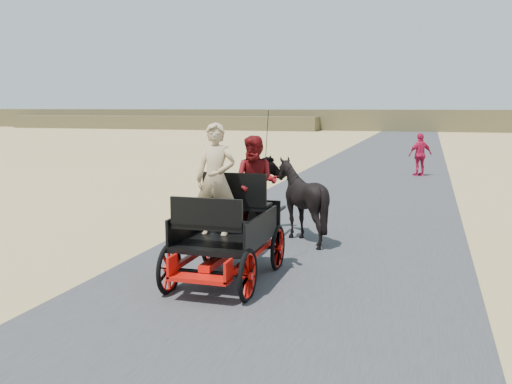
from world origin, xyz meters
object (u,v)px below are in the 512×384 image
(carriage, at_px, (227,258))
(horse_right, at_px, (301,200))
(pedestrian, at_px, (420,155))
(horse_left, at_px, (250,198))

(carriage, xyz_separation_m, horse_right, (0.55, 3.00, 0.49))
(carriage, height_order, horse_right, horse_right)
(pedestrian, bearing_deg, horse_left, 42.32)
(pedestrian, bearing_deg, carriage, 47.15)
(horse_left, height_order, horse_right, horse_right)
(carriage, bearing_deg, horse_right, 79.61)
(carriage, relative_size, horse_left, 1.20)
(horse_left, distance_m, horse_right, 1.10)
(carriage, relative_size, pedestrian, 1.39)
(horse_left, distance_m, pedestrian, 12.69)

